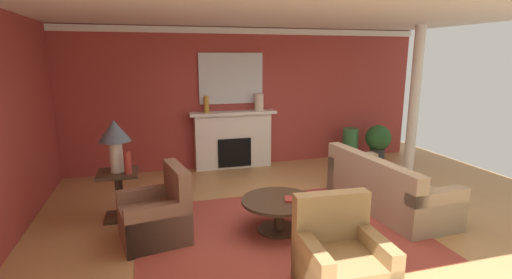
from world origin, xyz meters
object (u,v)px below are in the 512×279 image
object	(u,v)px
sofa	(385,190)
side_table	(119,192)
armchair_near_window	(157,217)
vase_tall_corner	(350,145)
potted_plant	(378,140)
mantel_mirror	(231,78)
vase_mantel_left	(206,104)
vase_mantel_right	(259,102)
vase_on_side_table	(127,163)
fireplace	(233,141)
coffee_table	(279,207)
armchair_facing_fireplace	(341,264)
table_lamp	(115,136)

from	to	relation	value
sofa	side_table	bearing A→B (deg)	169.22
armchair_near_window	vase_tall_corner	size ratio (longest dim) A/B	1.25
potted_plant	mantel_mirror	bearing A→B (deg)	169.71
armchair_near_window	vase_mantel_left	bearing A→B (deg)	69.14
vase_mantel_left	potted_plant	size ratio (longest dim) A/B	0.41
sofa	vase_tall_corner	xyz separation A→B (m)	(0.81, 2.52, 0.08)
armchair_near_window	vase_mantel_right	world-z (taller)	vase_mantel_right
vase_tall_corner	vase_mantel_right	xyz separation A→B (m)	(-2.04, 0.25, 1.00)
mantel_mirror	vase_on_side_table	world-z (taller)	mantel_mirror
fireplace	sofa	world-z (taller)	fireplace
mantel_mirror	vase_mantel_left	xyz separation A→B (m)	(-0.55, -0.17, -0.50)
coffee_table	vase_tall_corner	size ratio (longest dim) A/B	1.31
armchair_near_window	vase_on_side_table	size ratio (longest dim) A/B	2.96
mantel_mirror	armchair_near_window	distance (m)	3.77
side_table	vase_on_side_table	world-z (taller)	vase_on_side_table
armchair_facing_fireplace	vase_mantel_right	bearing A→B (deg)	84.12
vase_tall_corner	mantel_mirror	bearing A→B (deg)	170.77
armchair_near_window	fireplace	bearing A→B (deg)	60.55
fireplace	mantel_mirror	world-z (taller)	mantel_mirror
armchair_near_window	potted_plant	world-z (taller)	armchair_near_window
vase_on_side_table	potted_plant	bearing A→B (deg)	18.52
armchair_facing_fireplace	vase_on_side_table	xyz separation A→B (m)	(-2.08, 2.35, 0.55)
vase_mantel_left	vase_on_side_table	xyz separation A→B (m)	(-1.44, -2.14, -0.51)
vase_on_side_table	table_lamp	bearing A→B (deg)	141.34
sofa	armchair_facing_fireplace	world-z (taller)	armchair_facing_fireplace
sofa	vase_mantel_left	world-z (taller)	vase_mantel_left
vase_on_side_table	potted_plant	distance (m)	5.47
sofa	armchair_facing_fireplace	bearing A→B (deg)	-134.31
side_table	vase_mantel_left	distance (m)	2.75
coffee_table	vase_mantel_left	bearing A→B (deg)	99.09
fireplace	armchair_facing_fireplace	world-z (taller)	fireplace
coffee_table	potted_plant	world-z (taller)	potted_plant
mantel_mirror	potted_plant	size ratio (longest dim) A/B	1.61
fireplace	coffee_table	bearing A→B (deg)	-91.15
side_table	coffee_table	bearing A→B (deg)	-26.30
sofa	armchair_facing_fireplace	distance (m)	2.42
coffee_table	side_table	world-z (taller)	side_table
sofa	vase_on_side_table	world-z (taller)	vase_on_side_table
coffee_table	armchair_near_window	bearing A→B (deg)	172.58
vase_tall_corner	vase_on_side_table	xyz separation A→B (m)	(-4.57, -1.89, 0.48)
mantel_mirror	armchair_near_window	xyz separation A→B (m)	(-1.63, -3.01, -1.56)
mantel_mirror	side_table	xyz separation A→B (m)	(-2.14, -2.19, -1.47)
vase_tall_corner	vase_on_side_table	world-z (taller)	vase_on_side_table
fireplace	vase_mantel_right	world-z (taller)	vase_mantel_right
fireplace	armchair_facing_fireplace	bearing A→B (deg)	-88.90
side_table	potted_plant	size ratio (longest dim) A/B	0.84
fireplace	armchair_near_window	xyz separation A→B (m)	(-1.63, -2.89, -0.26)
vase_mantel_left	vase_on_side_table	size ratio (longest dim) A/B	1.05
vase_mantel_left	vase_on_side_table	world-z (taller)	vase_mantel_left
mantel_mirror	vase_on_side_table	size ratio (longest dim) A/B	4.17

